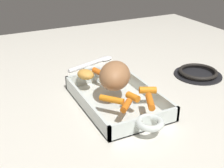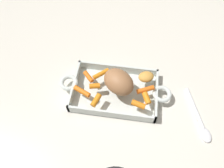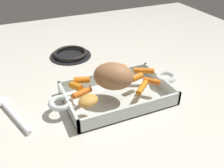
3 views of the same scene
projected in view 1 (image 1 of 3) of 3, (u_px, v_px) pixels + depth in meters
ground_plane at (117, 103)px, 0.92m from camera, size 1.87×1.87×0.00m
roasting_dish at (117, 99)px, 0.92m from camera, size 0.45×0.22×0.05m
pork_roast at (116, 75)px, 0.90m from camera, size 0.16×0.15×0.09m
baby_carrot_southeast at (100, 73)px, 0.99m from camera, size 0.07×0.04×0.02m
baby_carrot_long at (121, 71)px, 1.00m from camera, size 0.06×0.04×0.02m
baby_carrot_center_right at (112, 100)px, 0.83m from camera, size 0.07×0.06×0.02m
baby_carrot_short at (133, 97)px, 0.84m from camera, size 0.05×0.03×0.02m
baby_carrot_northwest at (148, 90)px, 0.88m from camera, size 0.04×0.06×0.02m
baby_carrot_northeast at (150, 102)px, 0.82m from camera, size 0.07×0.05×0.02m
baby_carrot_southwest at (126, 106)px, 0.80m from camera, size 0.05×0.05×0.02m
baby_carrot_center_left at (110, 70)px, 1.01m from camera, size 0.04×0.05×0.03m
potato_golden_large at (86, 74)px, 0.97m from camera, size 0.08×0.07×0.03m
stove_burner_rear at (198, 73)px, 1.11m from camera, size 0.18×0.18×0.02m
serving_spoon at (95, 62)px, 1.22m from camera, size 0.10×0.23×0.02m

